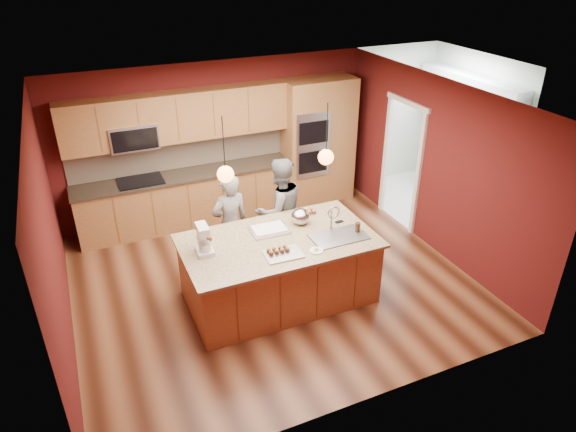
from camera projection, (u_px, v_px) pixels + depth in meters
name	position (u px, v px, depth m)	size (l,w,h in m)	color
floor	(271.00, 280.00, 7.58)	(5.50, 5.50, 0.00)	#411F11
ceiling	(267.00, 99.00, 6.29)	(5.50, 5.50, 0.00)	silver
wall_back	(216.00, 140.00, 8.95)	(5.50, 5.50, 0.00)	#501412
wall_front	(367.00, 303.00, 4.92)	(5.50, 5.50, 0.00)	#501412
wall_left	(50.00, 240.00, 5.96)	(5.00, 5.00, 0.00)	#501412
wall_right	(434.00, 166.00, 7.91)	(5.00, 5.00, 0.00)	#501412
cabinet_run	(183.00, 170.00, 8.68)	(3.74, 0.64, 2.30)	brown
oven_column	(318.00, 141.00, 9.45)	(1.30, 0.62, 2.30)	brown
doorway_trim	(401.00, 166.00, 8.69)	(0.08, 1.11, 2.20)	white
laundry_room	(469.00, 97.00, 9.16)	(2.60, 2.70, 2.70)	silver
pendant_left	(225.00, 174.00, 6.02)	(0.20, 0.20, 0.80)	black
pendant_right	(326.00, 157.00, 6.49)	(0.20, 0.20, 0.80)	black
island	(280.00, 269.00, 6.98)	(2.55, 1.43, 1.32)	brown
person_left	(230.00, 223.00, 7.49)	(0.56, 0.37, 1.55)	black
person_right	(280.00, 210.00, 7.74)	(0.80, 0.63, 1.65)	gray
stand_mixer	(204.00, 241.00, 6.41)	(0.21, 0.29, 0.39)	white
sheet_cake	(269.00, 230.00, 6.96)	(0.52, 0.39, 0.05)	silver
cooling_rack	(283.00, 254.00, 6.43)	(0.47, 0.33, 0.02)	#AAABB1
mixing_bowl	(300.00, 217.00, 7.10)	(0.27, 0.27, 0.23)	#B4B5BB
plate	(316.00, 251.00, 6.51)	(0.18, 0.18, 0.01)	white
tumbler	(358.00, 227.00, 6.91)	(0.07, 0.07, 0.14)	#362611
phone	(339.00, 222.00, 7.18)	(0.12, 0.06, 0.01)	black
cupcakes_left	(204.00, 235.00, 6.79)	(0.17, 0.26, 0.08)	tan
cupcakes_rack	(278.00, 250.00, 6.45)	(0.30, 0.15, 0.07)	tan
cupcakes_right	(308.00, 211.00, 7.39)	(0.24, 0.16, 0.07)	tan
washer	(461.00, 179.00, 9.56)	(0.61, 0.63, 0.98)	white
dryer	(440.00, 166.00, 10.04)	(0.63, 0.65, 1.02)	white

